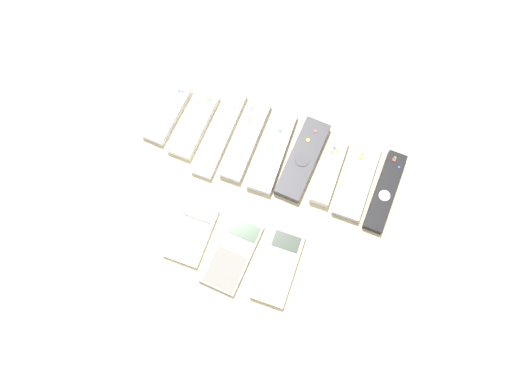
# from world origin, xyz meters

# --- Properties ---
(ground_plane) EXTENTS (3.00, 3.00, 0.00)m
(ground_plane) POSITION_xyz_m (0.00, 0.00, 0.00)
(ground_plane) COLOR beige
(remote_0) EXTENTS (0.06, 0.15, 0.02)m
(remote_0) POSITION_xyz_m (-0.26, 0.13, 0.01)
(remote_0) COLOR silver
(remote_0) RESTS_ON ground_plane
(remote_1) EXTENTS (0.06, 0.17, 0.02)m
(remote_1) POSITION_xyz_m (-0.19, 0.13, 0.01)
(remote_1) COLOR white
(remote_1) RESTS_ON ground_plane
(remote_2) EXTENTS (0.05, 0.22, 0.02)m
(remote_2) POSITION_xyz_m (-0.13, 0.13, 0.01)
(remote_2) COLOR silver
(remote_2) RESTS_ON ground_plane
(remote_3) EXTENTS (0.05, 0.20, 0.02)m
(remote_3) POSITION_xyz_m (-0.07, 0.14, 0.01)
(remote_3) COLOR #B7B7BC
(remote_3) RESTS_ON ground_plane
(remote_4) EXTENTS (0.06, 0.20, 0.02)m
(remote_4) POSITION_xyz_m (-0.00, 0.13, 0.01)
(remote_4) COLOR #B7B7BC
(remote_4) RESTS_ON ground_plane
(remote_5) EXTENTS (0.07, 0.19, 0.02)m
(remote_5) POSITION_xyz_m (0.07, 0.14, 0.01)
(remote_5) COLOR #333338
(remote_5) RESTS_ON ground_plane
(remote_6) EXTENTS (0.04, 0.16, 0.03)m
(remote_6) POSITION_xyz_m (0.13, 0.13, 0.01)
(remote_6) COLOR silver
(remote_6) RESTS_ON ground_plane
(remote_7) EXTENTS (0.06, 0.18, 0.02)m
(remote_7) POSITION_xyz_m (0.20, 0.14, 0.01)
(remote_7) COLOR gray
(remote_7) RESTS_ON ground_plane
(remote_8) EXTENTS (0.04, 0.19, 0.02)m
(remote_8) POSITION_xyz_m (0.26, 0.13, 0.01)
(remote_8) COLOR black
(remote_8) RESTS_ON ground_plane
(calculator_0) EXTENTS (0.08, 0.13, 0.01)m
(calculator_0) POSITION_xyz_m (-0.10, -0.10, 0.01)
(calculator_0) COLOR silver
(calculator_0) RESTS_ON ground_plane
(calculator_1) EXTENTS (0.09, 0.16, 0.02)m
(calculator_1) POSITION_xyz_m (0.00, -0.11, 0.01)
(calculator_1) COLOR #B2B2B7
(calculator_1) RESTS_ON ground_plane
(calculator_2) EXTENTS (0.08, 0.16, 0.02)m
(calculator_2) POSITION_xyz_m (0.10, -0.10, 0.01)
(calculator_2) COLOR beige
(calculator_2) RESTS_ON ground_plane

